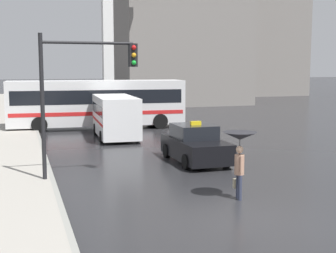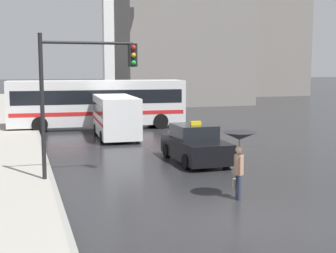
{
  "view_description": "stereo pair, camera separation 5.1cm",
  "coord_description": "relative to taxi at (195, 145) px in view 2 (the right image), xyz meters",
  "views": [
    {
      "loc": [
        -5.69,
        -10.3,
        3.92
      ],
      "look_at": [
        0.38,
        8.58,
        1.4
      ],
      "focal_mm": 50.0,
      "sensor_mm": 36.0,
      "label": 1
    },
    {
      "loc": [
        -5.64,
        -10.32,
        3.92
      ],
      "look_at": [
        0.38,
        8.58,
        1.4
      ],
      "focal_mm": 50.0,
      "sensor_mm": 36.0,
      "label": 2
    }
  ],
  "objects": [
    {
      "name": "city_bus",
      "position": [
        -2.12,
        11.97,
        1.01
      ],
      "size": [
        11.21,
        3.2,
        3.08
      ],
      "rotation": [
        0.0,
        0.0,
        -1.63
      ],
      "color": "silver",
      "rests_on": "ground_plane"
    },
    {
      "name": "ground_plane",
      "position": [
        -1.26,
        -7.62,
        -0.71
      ],
      "size": [
        300.0,
        300.0,
        0.0
      ],
      "primitive_type": "plane",
      "color": "#262628"
    },
    {
      "name": "monument_cross",
      "position": [
        0.74,
        23.32,
        8.37
      ],
      "size": [
        7.04,
        0.9,
        16.0
      ],
      "color": "white",
      "rests_on": "ground_plane"
    },
    {
      "name": "traffic_light",
      "position": [
        -4.81,
        -1.91,
        2.8
      ],
      "size": [
        3.31,
        0.38,
        5.03
      ],
      "color": "black",
      "rests_on": "ground_plane"
    },
    {
      "name": "pedestrian_with_umbrella",
      "position": [
        -0.77,
        -5.62,
        0.92
      ],
      "size": [
        1.02,
        1.02,
        2.03
      ],
      "rotation": [
        0.0,
        0.0,
        1.37
      ],
      "color": "#2D3347",
      "rests_on": "ground_plane"
    },
    {
      "name": "ambulance_van",
      "position": [
        -1.82,
        7.65,
        0.58
      ],
      "size": [
        2.31,
        5.49,
        2.32
      ],
      "rotation": [
        0.0,
        0.0,
        3.09
      ],
      "color": "white",
      "rests_on": "ground_plane"
    },
    {
      "name": "taxi",
      "position": [
        0.0,
        0.0,
        0.0
      ],
      "size": [
        1.91,
        4.03,
        1.71
      ],
      "rotation": [
        0.0,
        0.0,
        3.14
      ],
      "color": "black",
      "rests_on": "ground_plane"
    }
  ]
}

